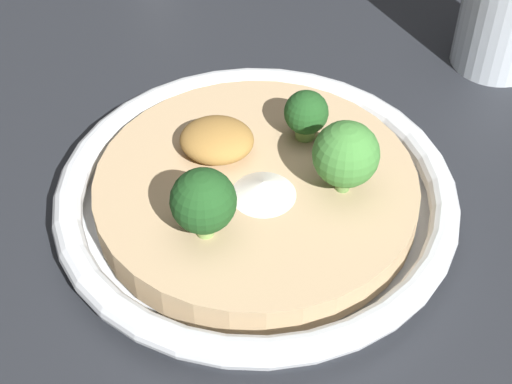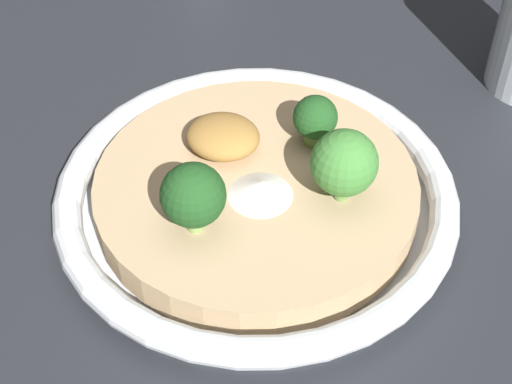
% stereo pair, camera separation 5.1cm
% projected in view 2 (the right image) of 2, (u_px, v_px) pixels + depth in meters
% --- Properties ---
extents(ground_plane, '(6.00, 6.00, 0.00)m').
position_uv_depth(ground_plane, '(256.00, 213.00, 0.53)').
color(ground_plane, '#23262B').
extents(risotto_bowl, '(0.27, 0.27, 0.03)m').
position_uv_depth(risotto_bowl, '(256.00, 196.00, 0.52)').
color(risotto_bowl, silver).
rests_on(risotto_bowl, ground_plane).
extents(cheese_sprinkle, '(0.04, 0.04, 0.01)m').
position_uv_depth(cheese_sprinkle, '(260.00, 189.00, 0.49)').
color(cheese_sprinkle, white).
rests_on(cheese_sprinkle, risotto_bowl).
extents(crispy_onion_garnish, '(0.05, 0.04, 0.02)m').
position_uv_depth(crispy_onion_garnish, '(223.00, 136.00, 0.52)').
color(crispy_onion_garnish, '#A37538').
rests_on(crispy_onion_garnish, risotto_bowl).
extents(broccoli_front_left, '(0.04, 0.04, 0.05)m').
position_uv_depth(broccoli_front_left, '(193.00, 196.00, 0.46)').
color(broccoli_front_left, '#84A856').
rests_on(broccoli_front_left, risotto_bowl).
extents(broccoli_back_right, '(0.03, 0.03, 0.04)m').
position_uv_depth(broccoli_back_right, '(315.00, 119.00, 0.52)').
color(broccoli_back_right, '#759E4C').
rests_on(broccoli_back_right, risotto_bowl).
extents(broccoli_right, '(0.04, 0.04, 0.05)m').
position_uv_depth(broccoli_right, '(344.00, 164.00, 0.47)').
color(broccoli_right, '#668E47').
rests_on(broccoli_right, risotto_bowl).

